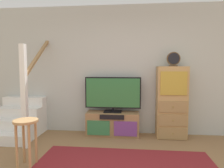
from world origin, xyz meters
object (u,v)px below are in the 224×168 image
Objects in this scene: media_console at (113,124)px; bar_stool_near at (26,131)px; desk_clock at (173,59)px; television at (113,94)px; side_cabinet at (171,102)px.

bar_stool_near is (-1.09, -1.41, 0.26)m from media_console.
media_console is 3.84× the size of desk_clock.
media_console is at bearing 179.77° from desk_clock.
television is 4.08× the size of desk_clock.
media_console is 1.80m from bar_stool_near.
television is 1.84m from bar_stool_near.
side_cabinet is 5.09× the size of desk_clock.
television is at bearing 90.00° from media_console.
media_console is at bearing -179.51° from side_cabinet.
side_cabinet is (1.18, 0.01, 0.47)m from media_console.
desk_clock reaches higher than media_console.
side_cabinet is 2.12× the size of bar_stool_near.
bar_stool_near is at bearing -127.31° from television.
media_console is 1.60× the size of bar_stool_near.
bar_stool_near is at bearing -148.42° from desk_clock.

